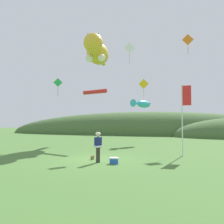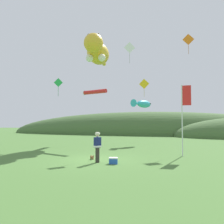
% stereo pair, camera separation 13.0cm
% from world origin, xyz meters
% --- Properties ---
extents(ground_plane, '(120.00, 120.00, 0.00)m').
position_xyz_m(ground_plane, '(0.00, 0.00, 0.00)').
color(ground_plane, '#477033').
extents(distant_hill_ridge, '(56.15, 14.51, 8.48)m').
position_xyz_m(distant_hill_ridge, '(3.46, 26.98, 0.00)').
color(distant_hill_ridge, '#426033').
rests_on(distant_hill_ridge, ground).
extents(festival_attendant, '(0.43, 0.49, 1.77)m').
position_xyz_m(festival_attendant, '(0.39, -0.77, 0.95)').
color(festival_attendant, '#332D28').
rests_on(festival_attendant, ground).
extents(kite_spool, '(0.16, 0.27, 0.27)m').
position_xyz_m(kite_spool, '(-0.26, 0.08, 0.14)').
color(kite_spool, olive).
rests_on(kite_spool, ground).
extents(picnic_cooler, '(0.55, 0.42, 0.36)m').
position_xyz_m(picnic_cooler, '(1.40, -0.94, 0.18)').
color(picnic_cooler, blue).
rests_on(picnic_cooler, ground).
extents(festival_banner_pole, '(0.66, 0.08, 4.99)m').
position_xyz_m(festival_banner_pole, '(5.50, 3.00, 3.27)').
color(festival_banner_pole, silver).
rests_on(festival_banner_pole, ground).
extents(kite_giant_cat, '(3.03, 8.32, 2.54)m').
position_xyz_m(kite_giant_cat, '(-3.04, 9.17, 9.94)').
color(kite_giant_cat, gold).
extents(kite_fish_windsock, '(2.15, 3.01, 0.92)m').
position_xyz_m(kite_fish_windsock, '(1.66, 10.37, 4.32)').
color(kite_fish_windsock, '#33B2CC').
extents(kite_tube_streamer, '(2.58, 1.23, 0.44)m').
position_xyz_m(kite_tube_streamer, '(-2.23, 6.03, 5.17)').
color(kite_tube_streamer, red).
extents(kite_diamond_orange, '(1.12, 0.15, 2.03)m').
position_xyz_m(kite_diamond_orange, '(6.36, 9.34, 10.48)').
color(kite_diamond_orange, orange).
extents(kite_diamond_green, '(0.81, 0.31, 1.75)m').
position_xyz_m(kite_diamond_green, '(-5.80, 5.70, 6.12)').
color(kite_diamond_green, green).
extents(kite_diamond_gold, '(1.19, 0.09, 2.09)m').
position_xyz_m(kite_diamond_gold, '(1.67, 12.18, 6.76)').
color(kite_diamond_gold, yellow).
extents(kite_diamond_white, '(0.89, 0.43, 1.88)m').
position_xyz_m(kite_diamond_white, '(1.20, 5.43, 8.82)').
color(kite_diamond_white, white).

